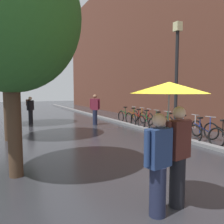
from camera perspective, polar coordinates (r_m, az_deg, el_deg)
name	(u,v)px	position (r m, az deg, el deg)	size (l,w,h in m)	color
ground_plane	(208,204)	(4.55, 23.18, -20.60)	(80.00, 80.00, 0.00)	#2D2D33
building_facade	(196,36)	(18.66, 20.42, 17.50)	(8.00, 36.00, 11.91)	brown
kerb_strip	(114,121)	(14.25, 0.45, -2.20)	(0.30, 36.00, 0.12)	slate
street_tree_0	(10,16)	(5.70, -24.43, 21.16)	(3.07, 3.07, 5.23)	#473323
street_tree_1	(3,22)	(9.95, -25.87, 19.74)	(3.15, 3.15, 6.35)	#473323
street_tree_2	(6,52)	(13.90, -25.21, 13.68)	(3.19, 3.19, 6.01)	#473323
parked_bicycle_1	(203,132)	(9.41, 22.03, -4.65)	(1.14, 0.80, 0.96)	black
parked_bicycle_2	(187,128)	(10.00, 18.42, -3.95)	(1.14, 0.79, 0.96)	black
parked_bicycle_3	(172,125)	(10.67, 15.06, -3.28)	(1.13, 0.78, 0.96)	black
parked_bicycle_4	(161,123)	(11.24, 12.30, -2.78)	(1.17, 0.84, 0.96)	black
parked_bicycle_5	(150,121)	(11.96, 9.49, -2.23)	(1.08, 0.70, 0.96)	black
parked_bicycle_6	(142,119)	(12.60, 7.59, -1.82)	(1.17, 0.85, 0.96)	black
parked_bicycle_7	(136,117)	(13.41, 6.10, -1.36)	(1.11, 0.75, 0.96)	black
parked_bicycle_8	(128,116)	(14.15, 4.10, -0.99)	(1.10, 0.72, 0.96)	black
couple_under_umbrella	(169,124)	(3.69, 14.21, -2.85)	(1.22, 1.22, 2.10)	#1E233D
street_lamp_post	(176,74)	(8.61, 16.00, 9.22)	(0.24, 0.24, 4.39)	black
pedestrian_walking_midground	(95,109)	(12.88, -4.34, 0.66)	(0.50, 0.41, 1.73)	#1E233D
pedestrian_walking_far	(30,109)	(14.38, -19.99, 0.72)	(0.46, 0.46, 1.60)	black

